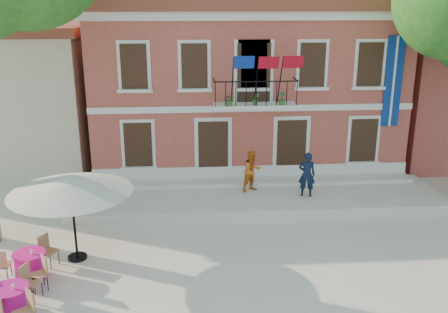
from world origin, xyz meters
TOP-DOWN VIEW (x-y plane):
  - ground at (0.00, 0.00)m, footprint 90.00×90.00m
  - main_building at (2.00, 9.99)m, footprint 13.50×9.59m
  - neighbor_west at (-9.50, 11.00)m, footprint 9.40×9.40m
  - terrace at (2.00, 4.40)m, footprint 14.00×3.40m
  - patio_umbrella at (-3.99, 0.32)m, footprint 3.55×3.55m
  - pedestrian_navy at (3.82, 4.03)m, footprint 0.70×0.52m
  - pedestrian_orange at (1.84, 4.70)m, footprint 0.99×0.93m
  - cafe_table_1 at (-4.97, -2.46)m, footprint 1.74×1.85m
  - cafe_table_3 at (-5.03, -0.72)m, footprint 1.65×1.87m

SIDE VIEW (x-z plane):
  - ground at x=0.00m, z-range 0.00..0.00m
  - terrace at x=2.00m, z-range 0.00..0.30m
  - cafe_table_1 at x=-4.97m, z-range -0.05..0.90m
  - cafe_table_3 at x=-5.03m, z-range -0.05..0.90m
  - pedestrian_orange at x=1.84m, z-range 0.30..1.92m
  - pedestrian_navy at x=3.82m, z-range 0.30..2.03m
  - patio_umbrella at x=-3.99m, z-range 1.05..3.69m
  - neighbor_west at x=-9.50m, z-range 0.02..6.42m
  - main_building at x=2.00m, z-range 0.03..7.53m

